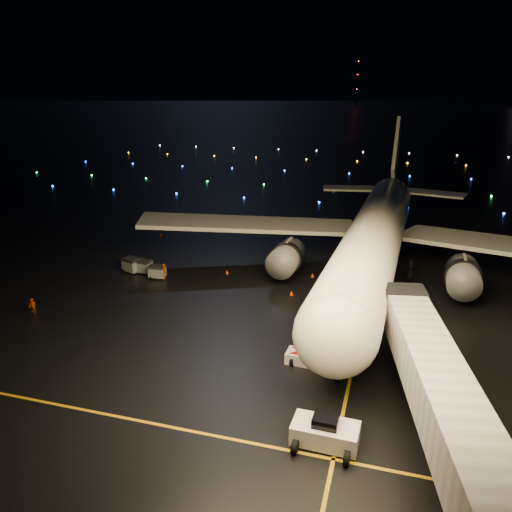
# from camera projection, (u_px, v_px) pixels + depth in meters

# --- Properties ---
(ground) EXTENTS (2000.00, 2000.00, 0.00)m
(ground) POSITION_uv_depth(u_px,v_px,m) (383.00, 125.00, 315.76)
(ground) COLOR black
(ground) RESTS_ON ground
(lane_centre) EXTENTS (0.25, 80.00, 0.02)m
(lane_centre) POSITION_uv_depth(u_px,v_px,m) (366.00, 301.00, 53.22)
(lane_centre) COLOR orange
(lane_centre) RESTS_ON ground
(lane_cross) EXTENTS (60.00, 0.25, 0.02)m
(lane_cross) POSITION_uv_depth(u_px,v_px,m) (91.00, 411.00, 35.02)
(lane_cross) COLOR orange
(lane_cross) RESTS_ON ground
(airliner) EXTENTS (63.53, 60.59, 17.35)m
(airliner) POSITION_uv_depth(u_px,v_px,m) (380.00, 202.00, 59.73)
(airliner) COLOR silver
(airliner) RESTS_ON ground
(pushback_tug) EXTENTS (4.28, 2.34, 2.00)m
(pushback_tug) POSITION_uv_depth(u_px,v_px,m) (325.00, 430.00, 31.58)
(pushback_tug) COLOR silver
(pushback_tug) RESTS_ON ground
(belt_loader) EXTENTS (6.16, 1.93, 2.95)m
(belt_loader) POSITION_uv_depth(u_px,v_px,m) (312.00, 348.00, 40.64)
(belt_loader) COLOR silver
(belt_loader) RESTS_ON ground
(crew_b) EXTENTS (0.86, 0.72, 1.58)m
(crew_b) POSITION_uv_depth(u_px,v_px,m) (32.00, 306.00, 50.19)
(crew_b) COLOR #FE6305
(crew_b) RESTS_ON ground
(crew_c) EXTENTS (1.01, 1.14, 1.85)m
(crew_c) POSITION_uv_depth(u_px,v_px,m) (164.00, 271.00, 59.40)
(crew_c) COLOR #FE6305
(crew_c) RESTS_ON ground
(safety_cone_0) EXTENTS (0.56, 0.56, 0.51)m
(safety_cone_0) POSITION_uv_depth(u_px,v_px,m) (291.00, 293.00, 54.78)
(safety_cone_0) COLOR #FB3C03
(safety_cone_0) RESTS_ON ground
(safety_cone_1) EXTENTS (0.51, 0.51, 0.48)m
(safety_cone_1) POSITION_uv_depth(u_px,v_px,m) (313.00, 275.00, 60.08)
(safety_cone_1) COLOR #FB3C03
(safety_cone_1) RESTS_ON ground
(safety_cone_2) EXTENTS (0.42, 0.42, 0.44)m
(safety_cone_2) POSITION_uv_depth(u_px,v_px,m) (227.00, 272.00, 61.19)
(safety_cone_2) COLOR #FB3C03
(safety_cone_2) RESTS_ON ground
(safety_cone_3) EXTENTS (0.59, 0.59, 0.55)m
(safety_cone_3) POSITION_uv_depth(u_px,v_px,m) (161.00, 235.00, 76.67)
(safety_cone_3) COLOR #FB3C03
(safety_cone_3) RESTS_ON ground
(radio_mast) EXTENTS (1.80, 1.80, 64.00)m
(radio_mast) POSITION_uv_depth(u_px,v_px,m) (357.00, 82.00, 722.01)
(radio_mast) COLOR black
(radio_mast) RESTS_ON ground
(taxiway_lights) EXTENTS (164.00, 92.00, 0.36)m
(taxiway_lights) POSITION_uv_depth(u_px,v_px,m) (349.00, 170.00, 139.18)
(taxiway_lights) COLOR black
(taxiway_lights) RESTS_ON ground
(baggage_cart_0) EXTENTS (1.99, 1.49, 1.59)m
(baggage_cart_0) POSITION_uv_depth(u_px,v_px,m) (157.00, 272.00, 59.55)
(baggage_cart_0) COLOR gray
(baggage_cart_0) RESTS_ON ground
(baggage_cart_1) EXTENTS (2.07, 1.55, 1.66)m
(baggage_cart_1) POSITION_uv_depth(u_px,v_px,m) (143.00, 267.00, 61.24)
(baggage_cart_1) COLOR gray
(baggage_cart_1) RESTS_ON ground
(baggage_cart_2) EXTENTS (2.49, 2.12, 1.79)m
(baggage_cart_2) POSITION_uv_depth(u_px,v_px,m) (132.00, 265.00, 61.50)
(baggage_cart_2) COLOR gray
(baggage_cart_2) RESTS_ON ground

